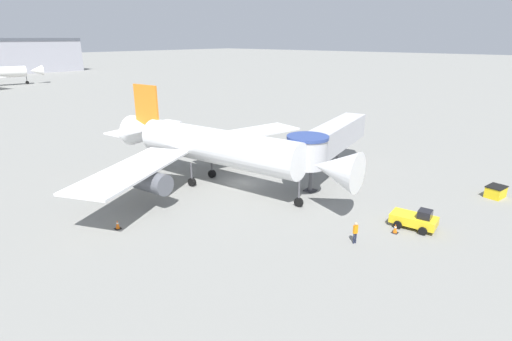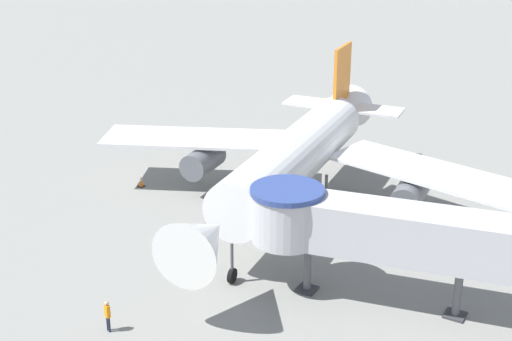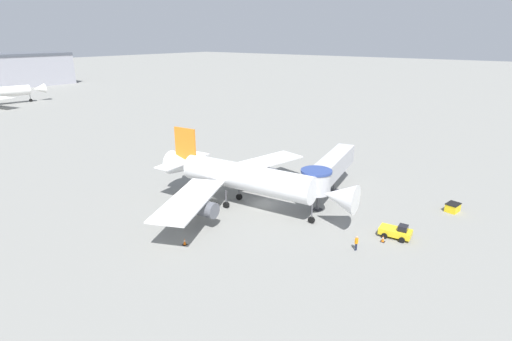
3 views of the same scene
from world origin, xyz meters
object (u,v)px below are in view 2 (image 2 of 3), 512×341
object	(u,v)px
traffic_cone_port_wing	(141,182)
traffic_cone_starboard_wing	(473,262)
ground_crew_marshaller	(108,314)
main_airplane	(297,157)
jet_bridge	(388,231)

from	to	relation	value
traffic_cone_port_wing	traffic_cone_starboard_wing	world-z (taller)	traffic_cone_starboard_wing
traffic_cone_port_wing	traffic_cone_starboard_wing	xyz separation A→B (m)	(25.28, 0.01, 0.01)
ground_crew_marshaller	main_airplane	bearing A→B (deg)	-73.00
traffic_cone_starboard_wing	ground_crew_marshaller	bearing A→B (deg)	-132.24
jet_bridge	traffic_cone_port_wing	bearing A→B (deg)	152.59
main_airplane	traffic_cone_port_wing	distance (m)	13.15
traffic_cone_starboard_wing	main_airplane	bearing A→B (deg)	172.99
main_airplane	traffic_cone_starboard_wing	bearing A→B (deg)	-13.41
main_airplane	traffic_cone_starboard_wing	world-z (taller)	main_airplane
ground_crew_marshaller	jet_bridge	bearing A→B (deg)	-116.84
main_airplane	ground_crew_marshaller	world-z (taller)	main_airplane
traffic_cone_port_wing	ground_crew_marshaller	world-z (taller)	ground_crew_marshaller
main_airplane	traffic_cone_port_wing	xyz separation A→B (m)	(-12.48, -1.59, -3.85)
traffic_cone_starboard_wing	ground_crew_marshaller	xyz separation A→B (m)	(-14.58, -16.06, 0.62)
traffic_cone_starboard_wing	jet_bridge	bearing A→B (deg)	-117.07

